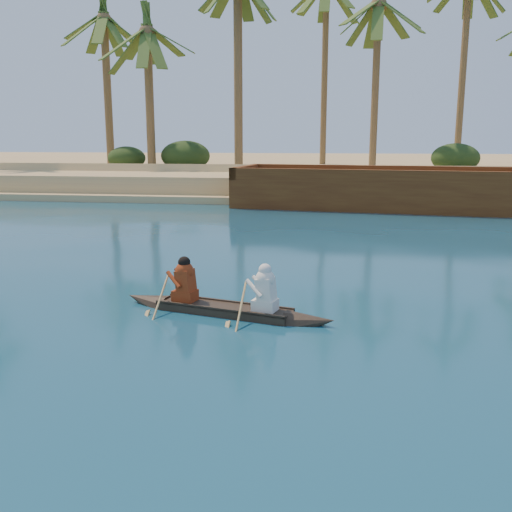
# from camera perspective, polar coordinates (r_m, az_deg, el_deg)

# --- Properties ---
(ground) EXTENTS (160.00, 160.00, 0.00)m
(ground) POSITION_cam_1_polar(r_m,az_deg,el_deg) (7.67, -9.39, -14.41)
(ground) COLOR #0C3950
(ground) RESTS_ON ground
(sandy_embankment) EXTENTS (150.00, 51.00, 1.50)m
(sandy_embankment) POSITION_cam_1_polar(r_m,az_deg,el_deg) (53.53, 6.32, 8.63)
(sandy_embankment) COLOR tan
(sandy_embankment) RESTS_ON ground
(palm_grove) EXTENTS (110.00, 14.00, 16.00)m
(palm_grove) POSITION_cam_1_polar(r_m,az_deg,el_deg) (41.84, 5.84, 18.04)
(palm_grove) COLOR #3D5D21
(palm_grove) RESTS_ON ground
(shrub_cluster) EXTENTS (100.00, 6.00, 2.40)m
(shrub_cluster) POSITION_cam_1_polar(r_m,az_deg,el_deg) (38.15, 5.35, 8.43)
(shrub_cluster) COLOR #193312
(shrub_cluster) RESTS_ON ground
(canoe) EXTENTS (4.45, 1.65, 1.22)m
(canoe) POSITION_cam_1_polar(r_m,az_deg,el_deg) (11.12, -3.23, -4.60)
(canoe) COLOR #31271A
(canoe) RESTS_ON ground
(barge_mid) EXTENTS (14.20, 6.17, 2.29)m
(barge_mid) POSITION_cam_1_polar(r_m,az_deg,el_deg) (28.69, 12.01, 6.36)
(barge_mid) COLOR brown
(barge_mid) RESTS_ON ground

